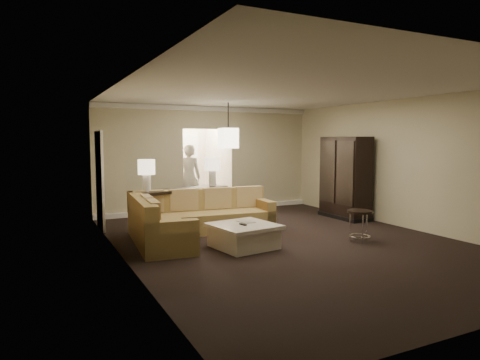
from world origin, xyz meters
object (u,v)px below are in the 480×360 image
coffee_table (244,235)px  console_table (182,204)px  person (189,174)px  sectional_sofa (191,219)px  armoire (345,179)px  drink_table (360,219)px

coffee_table → console_table: 2.21m
person → coffee_table: bearing=98.7°
person → sectional_sofa: bearing=86.3°
console_table → sectional_sofa: bearing=-114.6°
armoire → person: person is taller
console_table → person: 2.38m
sectional_sofa → person: 3.28m
sectional_sofa → drink_table: 3.26m
sectional_sofa → armoire: bearing=8.7°
coffee_table → sectional_sofa: bearing=113.6°
sectional_sofa → console_table: size_ratio=1.38×
sectional_sofa → coffee_table: 1.37m
armoire → drink_table: 2.56m
drink_table → person: 5.17m
sectional_sofa → console_table: 0.92m
sectional_sofa → armoire: size_ratio=1.58×
console_table → armoire: (3.95, -0.63, 0.44)m
sectional_sofa → console_table: bearing=87.0°
person → console_table: bearing=82.1°
armoire → sectional_sofa: bearing=-176.2°
console_table → armoire: armoire is taller
console_table → drink_table: (2.57, -2.72, -0.09)m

